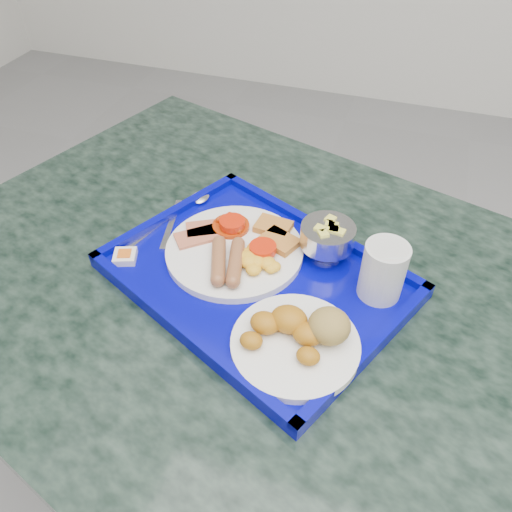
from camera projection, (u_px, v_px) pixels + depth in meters
The scene contains 9 objects.
table at pixel (275, 366), 0.92m from camera, with size 1.43×1.16×0.77m.
tray at pixel (256, 277), 0.79m from camera, with size 0.54×0.48×0.03m.
main_plate at pixel (239, 249), 0.82m from camera, with size 0.23×0.23×0.04m.
bread_plate at pixel (300, 336), 0.68m from camera, with size 0.18×0.18×0.06m.
fruit_bowl at pixel (328, 236), 0.80m from camera, with size 0.09×0.09×0.06m.
juice_cup at pixel (383, 269), 0.73m from camera, with size 0.07×0.07×0.09m.
spoon at pixel (193, 204), 0.92m from camera, with size 0.06×0.18×0.01m.
knife at pixel (164, 221), 0.89m from camera, with size 0.01×0.19×0.00m, color silver.
jam_packet at pixel (125, 256), 0.81m from camera, with size 0.05×0.05×0.01m.
Camera 1 is at (-0.32, 0.08, 1.34)m, focal length 35.00 mm.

